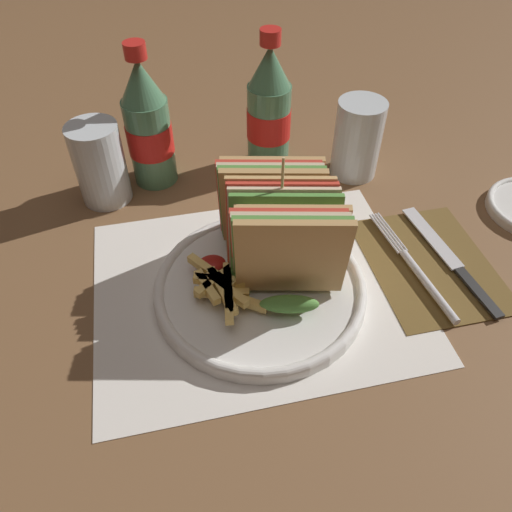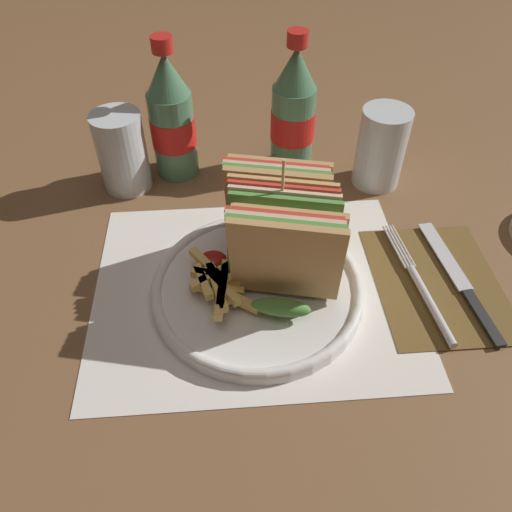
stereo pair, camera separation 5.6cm
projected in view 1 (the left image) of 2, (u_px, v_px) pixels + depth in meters
ground_plane at (282, 289)px, 0.58m from camera, size 4.00×4.00×0.00m
placemat at (256, 288)px, 0.58m from camera, size 0.37×0.30×0.00m
plate_main at (260, 286)px, 0.57m from camera, size 0.24×0.24×0.02m
club_sandwich at (280, 230)px, 0.54m from camera, size 0.13×0.17×0.15m
fries_pile at (222, 288)px, 0.54m from camera, size 0.08×0.10×0.02m
ketchup_blob at (212, 264)px, 0.57m from camera, size 0.03×0.03×0.01m
napkin at (429, 263)px, 0.61m from camera, size 0.14×0.19×0.00m
fork at (419, 273)px, 0.59m from camera, size 0.03×0.19×0.01m
knife at (450, 259)px, 0.61m from camera, size 0.04×0.19×0.00m
coke_bottle_near at (148, 127)px, 0.67m from camera, size 0.06×0.06×0.20m
coke_bottle_far at (269, 111)px, 0.70m from camera, size 0.06×0.06×0.20m
glass_near at (357, 144)px, 0.71m from camera, size 0.07×0.07×0.11m
glass_far at (101, 168)px, 0.67m from camera, size 0.07×0.07×0.11m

